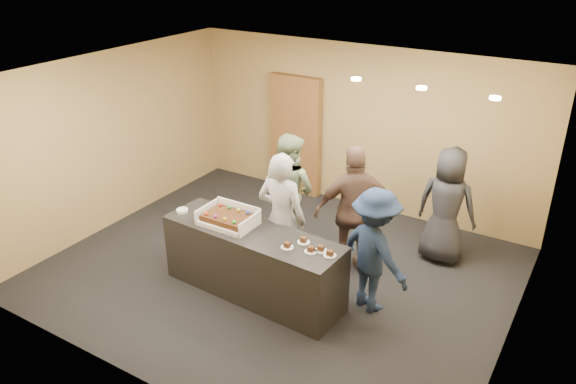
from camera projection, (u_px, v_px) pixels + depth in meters
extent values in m
plane|color=black|center=(278.00, 271.00, 7.75)|extent=(6.00, 6.00, 0.00)
plane|color=white|center=(276.00, 77.00, 6.61)|extent=(6.00, 6.00, 0.00)
cube|color=tan|center=(360.00, 128.00, 9.11)|extent=(6.00, 0.04, 2.70)
cube|color=tan|center=(134.00, 274.00, 5.24)|extent=(6.00, 0.04, 2.70)
cube|color=tan|center=(112.00, 140.00, 8.59)|extent=(0.04, 5.00, 2.70)
cube|color=tan|center=(524.00, 243.00, 5.76)|extent=(0.04, 5.00, 2.70)
cube|color=black|center=(253.00, 262.00, 7.10)|extent=(2.44, 0.83, 0.90)
cube|color=brown|center=(296.00, 135.00, 9.72)|extent=(0.95, 0.15, 2.09)
cube|color=white|center=(228.00, 222.00, 7.07)|extent=(0.68, 0.47, 0.06)
cube|color=white|center=(207.00, 211.00, 7.20)|extent=(0.02, 0.47, 0.18)
cube|color=white|center=(250.00, 224.00, 6.88)|extent=(0.02, 0.47, 0.18)
cube|color=white|center=(239.00, 210.00, 7.22)|extent=(0.68, 0.02, 0.21)
cube|color=#321A0B|center=(228.00, 217.00, 7.04)|extent=(0.59, 0.41, 0.07)
sphere|color=red|center=(220.00, 205.00, 7.23)|extent=(0.05, 0.05, 0.05)
sphere|color=green|center=(229.00, 207.00, 7.17)|extent=(0.05, 0.05, 0.05)
sphere|color=#F1F419|center=(238.00, 210.00, 7.10)|extent=(0.05, 0.05, 0.05)
sphere|color=blue|center=(248.00, 213.00, 7.03)|extent=(0.05, 0.05, 0.05)
sphere|color=#EF3B14|center=(206.00, 213.00, 7.01)|extent=(0.05, 0.05, 0.05)
sphere|color=purple|center=(215.00, 216.00, 6.94)|extent=(0.05, 0.05, 0.05)
sphere|color=yellow|center=(225.00, 219.00, 6.88)|extent=(0.05, 0.05, 0.05)
sphere|color=green|center=(234.00, 222.00, 6.81)|extent=(0.05, 0.05, 0.05)
cylinder|color=white|center=(182.00, 210.00, 7.38)|extent=(0.15, 0.15, 0.04)
cylinder|color=white|center=(287.00, 247.00, 6.55)|extent=(0.15, 0.15, 0.01)
cube|color=#321A0B|center=(287.00, 245.00, 6.54)|extent=(0.07, 0.06, 0.06)
cylinder|color=white|center=(304.00, 242.00, 6.66)|extent=(0.15, 0.15, 0.01)
cube|color=#321A0B|center=(304.00, 240.00, 6.65)|extent=(0.07, 0.06, 0.06)
cylinder|color=white|center=(311.00, 251.00, 6.47)|extent=(0.15, 0.15, 0.01)
cube|color=#321A0B|center=(311.00, 249.00, 6.45)|extent=(0.07, 0.06, 0.06)
cylinder|color=white|center=(321.00, 250.00, 6.48)|extent=(0.15, 0.15, 0.01)
cube|color=#321A0B|center=(321.00, 248.00, 6.47)|extent=(0.07, 0.06, 0.06)
cylinder|color=white|center=(330.00, 255.00, 6.39)|extent=(0.15, 0.15, 0.01)
cube|color=#321A0B|center=(330.00, 253.00, 6.37)|extent=(0.07, 0.06, 0.06)
imported|color=#9A999E|center=(282.00, 219.00, 7.18)|extent=(0.70, 0.49, 1.82)
imported|color=gray|center=(289.00, 192.00, 8.02)|extent=(0.93, 0.77, 1.75)
imported|color=#172644|center=(374.00, 251.00, 6.68)|extent=(1.18, 0.95, 1.59)
imported|color=brown|center=(354.00, 211.00, 7.39)|extent=(1.12, 0.99, 1.82)
imported|color=#25262B|center=(447.00, 206.00, 7.69)|extent=(0.82, 0.54, 1.68)
cylinder|color=#FFEAC6|center=(356.00, 79.00, 6.63)|extent=(0.12, 0.12, 0.03)
cylinder|color=#FFEAC6|center=(421.00, 88.00, 6.25)|extent=(0.12, 0.12, 0.03)
cylinder|color=#FFEAC6|center=(495.00, 98.00, 5.87)|extent=(0.12, 0.12, 0.03)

